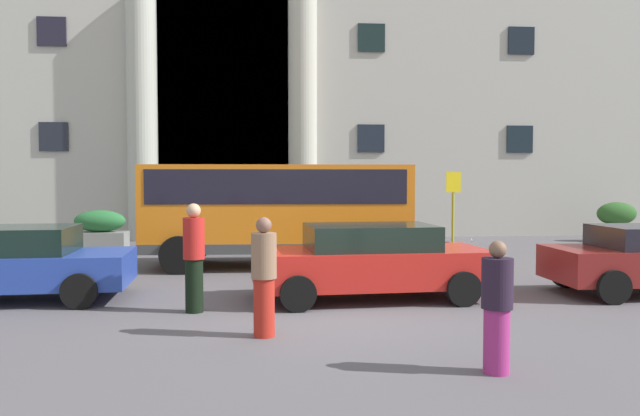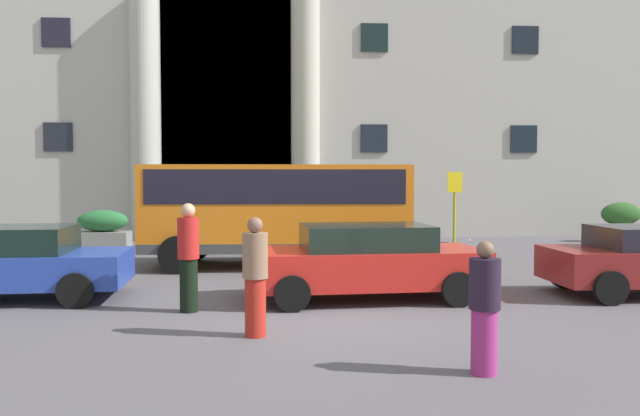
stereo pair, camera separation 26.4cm
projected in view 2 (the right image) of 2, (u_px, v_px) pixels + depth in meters
The scene contains 13 objects.
ground_plane at pixel (325, 314), 10.72m from camera, with size 80.00×64.00×0.12m, color #524E53.
office_building_facade at pixel (293, 36), 27.72m from camera, with size 35.99×9.77×16.96m.
orange_minibus at pixel (277, 206), 16.07m from camera, with size 6.64×2.86×2.57m.
bus_stop_sign at pixel (454, 203), 18.56m from camera, with size 0.44×0.08×2.43m.
hedge_planter_east at pixel (103, 229), 20.41m from camera, with size 1.68×0.89×1.22m.
hedge_planter_far_east at pixel (295, 224), 20.89m from camera, with size 2.08×0.72×1.48m.
hedge_planter_entrance_left at pixel (621, 223), 22.25m from camera, with size 1.51×0.80×1.40m.
parked_coupe_end at pixel (3, 262), 11.65m from camera, with size 4.51×2.24×1.36m.
parked_sedan_far at pixel (366, 261), 11.72m from camera, with size 4.41×2.26×1.39m.
scooter_by_planter at pixel (442, 259), 14.08m from camera, with size 1.88×0.77×0.89m.
pedestrian_man_crossing at pixel (484, 308), 7.23m from camera, with size 0.36×0.36×1.54m.
pedestrian_child_trailing at pixel (188, 257), 10.61m from camera, with size 0.36×0.36×1.83m.
pedestrian_woman_dark_dress at pixel (255, 277), 8.96m from camera, with size 0.36×0.36×1.70m.
Camera 2 is at (-0.85, -10.59, 2.26)m, focal length 35.53 mm.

